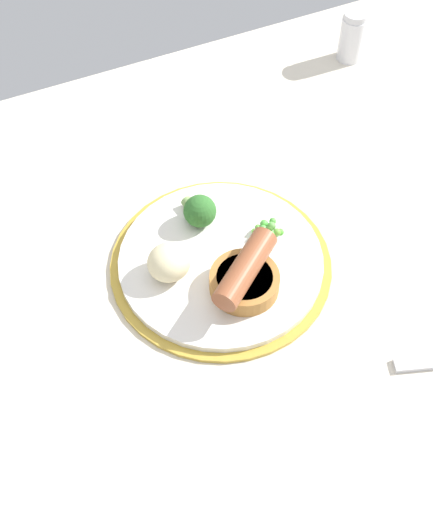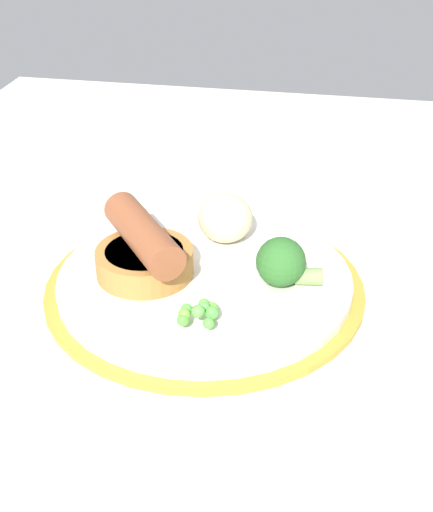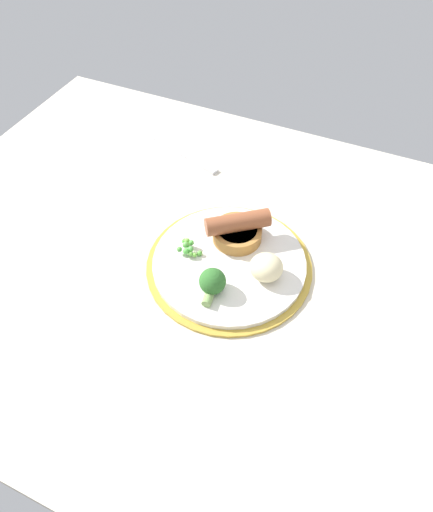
# 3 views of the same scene
# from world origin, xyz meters

# --- Properties ---
(dining_table) EXTENTS (1.10, 0.80, 0.03)m
(dining_table) POSITION_xyz_m (0.00, 0.00, 0.01)
(dining_table) COLOR beige
(dining_table) RESTS_ON ground
(dinner_plate) EXTENTS (0.26, 0.26, 0.01)m
(dinner_plate) POSITION_xyz_m (0.03, 0.00, 0.04)
(dinner_plate) COLOR #B79333
(dinner_plate) RESTS_ON dining_table
(sausage_pudding) EXTENTS (0.10, 0.09, 0.05)m
(sausage_pudding) POSITION_xyz_m (0.02, 0.05, 0.07)
(sausage_pudding) COLOR #AD7538
(sausage_pudding) RESTS_ON dinner_plate
(pea_pile) EXTENTS (0.04, 0.03, 0.02)m
(pea_pile) POSITION_xyz_m (-0.04, -0.01, 0.06)
(pea_pile) COLOR #5AAC47
(pea_pile) RESTS_ON dinner_plate
(broccoli_floret_near) EXTENTS (0.04, 0.05, 0.04)m
(broccoli_floret_near) POSITION_xyz_m (0.02, -0.06, 0.06)
(broccoli_floret_near) COLOR #2D6628
(broccoli_floret_near) RESTS_ON dinner_plate
(potato_chunk_0) EXTENTS (0.06, 0.06, 0.04)m
(potato_chunk_0) POSITION_xyz_m (0.09, -0.01, 0.06)
(potato_chunk_0) COLOR beige
(potato_chunk_0) RESTS_ON dinner_plate
(fork) EXTENTS (0.18, 0.07, 0.01)m
(fork) POSITION_xyz_m (-0.17, 0.23, 0.03)
(fork) COLOR silver
(fork) RESTS_ON dining_table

